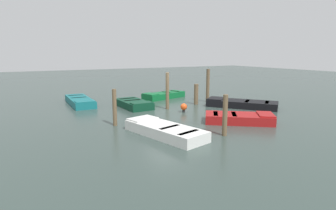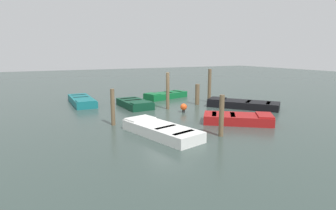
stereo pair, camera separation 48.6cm
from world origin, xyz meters
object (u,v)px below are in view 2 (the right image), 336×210
mooring_piling_mid_left (197,94)px  mooring_piling_near_right (113,107)px  rowboat_white (161,130)px  rowboat_black (242,104)px  mooring_piling_far_right (221,116)px  mooring_piling_far_left (209,86)px  rowboat_red (238,119)px  rowboat_green (166,95)px  marker_buoy (184,107)px  mooring_piling_mid_right (168,91)px  rowboat_teal (82,101)px  rowboat_dark_green (135,104)px

mooring_piling_mid_left → mooring_piling_near_right: bearing=-66.9°
rowboat_white → rowboat_black: size_ratio=0.95×
mooring_piling_far_right → mooring_piling_mid_left: size_ratio=1.27×
mooring_piling_far_left → rowboat_red: bearing=-21.2°
rowboat_red → rowboat_green: (-7.82, 0.15, -0.00)m
rowboat_red → marker_buoy: bearing=145.2°
mooring_piling_mid_left → mooring_piling_mid_right: bearing=-78.2°
rowboat_red → rowboat_teal: (-8.18, -5.53, -0.00)m
rowboat_green → rowboat_teal: same height
rowboat_white → rowboat_green: size_ratio=1.11×
rowboat_green → mooring_piling_near_right: (5.60, -5.35, 0.60)m
marker_buoy → mooring_piling_near_right: bearing=-77.3°
rowboat_dark_green → mooring_piling_far_right: bearing=5.4°
rowboat_green → marker_buoy: size_ratio=7.07×
rowboat_black → mooring_piling_mid_right: (-1.58, -4.10, 0.83)m
rowboat_black → mooring_piling_far_right: size_ratio=2.45×
mooring_piling_near_right → rowboat_black: bearing=93.8°
rowboat_green → mooring_piling_mid_left: mooring_piling_mid_left is taller
mooring_piling_near_right → rowboat_teal: bearing=-176.9°
rowboat_red → rowboat_dark_green: size_ratio=1.15×
rowboat_teal → mooring_piling_near_right: 5.99m
mooring_piling_far_left → mooring_piling_mid_left: size_ratio=1.69×
rowboat_green → mooring_piling_far_right: mooring_piling_far_right is taller
rowboat_dark_green → mooring_piling_mid_right: mooring_piling_mid_right is taller
rowboat_green → mooring_piling_far_right: (9.10, -2.09, 0.59)m
mooring_piling_mid_left → marker_buoy: size_ratio=2.64×
rowboat_dark_green → rowboat_red: bearing=24.5°
rowboat_dark_green → mooring_piling_far_right: (7.00, 0.98, 0.59)m
rowboat_teal → mooring_piling_mid_left: 7.23m
rowboat_red → rowboat_teal: size_ratio=0.84×
rowboat_red → mooring_piling_far_right: 2.40m
rowboat_teal → mooring_piling_mid_right: size_ratio=1.85×
rowboat_red → rowboat_white: bearing=-141.6°
rowboat_green → rowboat_black: size_ratio=0.86×
mooring_piling_near_right → mooring_piling_far_right: 4.79m
rowboat_white → mooring_piling_mid_left: bearing=-58.9°
rowboat_white → marker_buoy: bearing=-56.1°
rowboat_teal → rowboat_black: bearing=56.9°
mooring_piling_far_right → mooring_piling_near_right: bearing=-137.1°
rowboat_white → mooring_piling_mid_right: 5.20m
mooring_piling_far_right → mooring_piling_far_left: (-6.49, 3.97, 0.26)m
rowboat_red → rowboat_green: size_ratio=0.95×
mooring_piling_near_right → mooring_piling_far_right: mooring_piling_near_right is taller
rowboat_dark_green → mooring_piling_mid_left: 3.91m
mooring_piling_near_right → mooring_piling_mid_left: bearing=113.1°
mooring_piling_mid_left → marker_buoy: (1.65, -1.92, -0.35)m
rowboat_black → mooring_piling_near_right: bearing=55.4°
rowboat_dark_green → rowboat_teal: 3.58m
rowboat_white → mooring_piling_mid_right: size_ratio=1.81×
marker_buoy → mooring_piling_mid_left: bearing=130.8°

